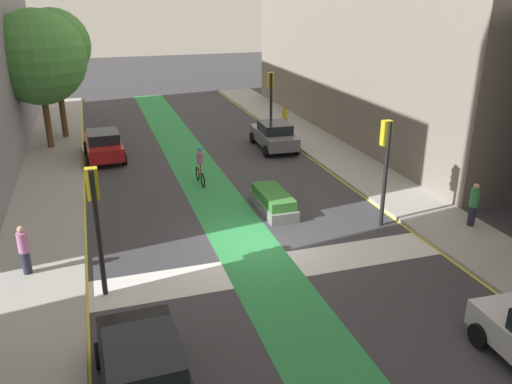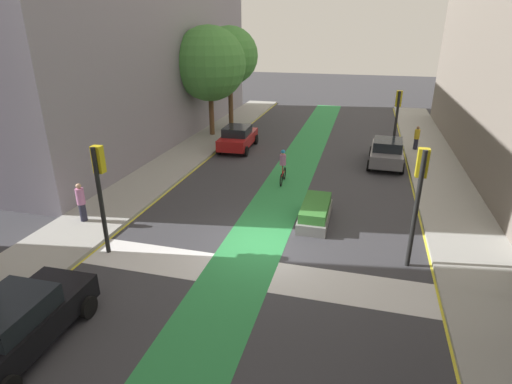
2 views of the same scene
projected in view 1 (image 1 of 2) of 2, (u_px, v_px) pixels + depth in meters
The scene contains 20 objects.
ground_plane at pixel (255, 242), 19.21m from camera, with size 120.00×120.00×0.00m, color #38383D.
bike_lane_paint at pixel (245, 243), 19.09m from camera, with size 2.40×60.00×0.01m, color #2D8C47.
crosswalk_band at pixel (273, 267), 17.43m from camera, with size 12.00×1.80×0.01m, color silver.
sidewalk_left at pixel (37, 271), 17.06m from camera, with size 3.00×60.00×0.15m, color #9E9E99.
curb_stripe_left at pixel (85, 266), 17.51m from camera, with size 0.16×60.00×0.01m, color yellow.
sidewalk_right at pixel (430, 215), 21.30m from camera, with size 3.00×60.00×0.15m, color #9E9E99.
curb_stripe_right at pixel (398, 221), 20.90m from camera, with size 0.16×60.00×0.01m, color yellow.
traffic_signal_near_right at pixel (386, 153), 19.61m from camera, with size 0.35×0.52×4.16m.
traffic_signal_near_left at pixel (95, 208), 15.00m from camera, with size 0.35×0.52×3.99m.
traffic_signal_far_right at pixel (270, 93), 31.33m from camera, with size 0.35×0.52×4.10m.
car_grey_right_far at pixel (274, 135), 30.23m from camera, with size 2.16×4.27×1.57m.
car_black_left_near at pixel (144, 371), 11.49m from camera, with size 2.10×4.24×1.57m.
car_red_left_far at pixel (104, 145), 28.37m from camera, with size 2.16×4.27×1.57m.
cyclist_in_lane at pixel (200, 165), 24.56m from camera, with size 0.32×1.73×1.86m.
pedestrian_sidewalk_right_a at pixel (285, 118), 33.79m from camera, with size 0.34×0.34×1.53m.
pedestrian_sidewalk_left_a at pixel (24, 250), 16.48m from camera, with size 0.34×0.34×1.66m.
pedestrian_sidewalk_right_b at pixel (474, 204), 19.90m from camera, with size 0.34×0.34×1.71m.
street_tree_near at pixel (38, 57), 28.46m from camera, with size 5.18×5.18×7.67m.
street_tree_far at pixel (54, 46), 30.52m from camera, with size 4.24×4.24×7.62m.
median_planter at pixel (273, 202), 21.77m from camera, with size 1.19×3.03×0.85m.
Camera 1 is at (-5.20, -16.44, 8.65)m, focal length 36.58 mm.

